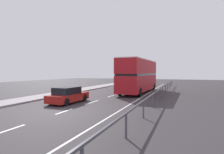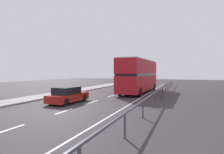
% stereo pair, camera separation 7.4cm
% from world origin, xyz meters
% --- Properties ---
extents(ground_plane, '(73.82, 120.00, 0.10)m').
position_xyz_m(ground_plane, '(0.00, 0.00, -0.05)').
color(ground_plane, '#322E32').
extents(lane_paint_markings, '(3.59, 46.00, 0.01)m').
position_xyz_m(lane_paint_markings, '(2.13, 8.95, 0.00)').
color(lane_paint_markings, silver).
rests_on(lane_paint_markings, ground).
extents(bridge_side_railing, '(0.10, 42.00, 1.06)m').
position_xyz_m(bridge_side_railing, '(5.44, 9.00, 0.86)').
color(bridge_side_railing, '#4B4B54').
rests_on(bridge_side_railing, ground).
extents(double_decker_bus_red, '(2.92, 11.26, 4.31)m').
position_xyz_m(double_decker_bus_red, '(2.13, 13.44, 2.31)').
color(double_decker_bus_red, '#AD161E').
rests_on(double_decker_bus_red, ground).
extents(hatchback_car_near, '(1.89, 4.17, 1.41)m').
position_xyz_m(hatchback_car_near, '(-1.81, 3.13, 0.67)').
color(hatchback_car_near, maroon).
rests_on(hatchback_car_near, ground).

